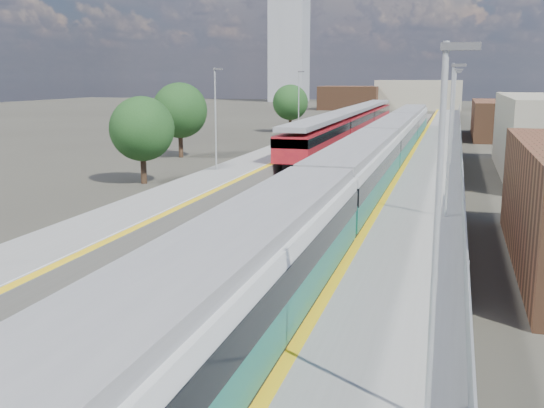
% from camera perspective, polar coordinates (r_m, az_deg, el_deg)
% --- Properties ---
extents(ground, '(320.00, 320.00, 0.00)m').
position_cam_1_polar(ground, '(61.10, 9.48, 3.78)').
color(ground, '#47443A').
rests_on(ground, ground).
extents(ballast_bed, '(10.50, 155.00, 0.06)m').
position_cam_1_polar(ballast_bed, '(63.85, 7.74, 4.18)').
color(ballast_bed, '#565451').
rests_on(ballast_bed, ground).
extents(tracks, '(8.96, 160.00, 0.17)m').
position_cam_1_polar(tracks, '(65.40, 8.47, 4.40)').
color(tracks, '#4C3323').
rests_on(tracks, ground).
extents(platform_right, '(4.70, 155.00, 8.52)m').
position_cam_1_polar(platform_right, '(63.15, 14.54, 4.31)').
color(platform_right, slate).
rests_on(platform_right, ground).
extents(platform_left, '(4.30, 155.00, 8.52)m').
position_cam_1_polar(platform_left, '(65.09, 1.80, 4.85)').
color(platform_left, slate).
rests_on(platform_left, ground).
extents(buildings, '(72.00, 185.50, 40.00)m').
position_cam_1_polar(buildings, '(150.91, 6.65, 12.35)').
color(buildings, brown).
rests_on(buildings, ground).
extents(green_train, '(3.11, 86.36, 3.42)m').
position_cam_1_polar(green_train, '(48.30, 9.61, 4.68)').
color(green_train, black).
rests_on(green_train, ground).
extents(red_train, '(3.06, 62.02, 3.86)m').
position_cam_1_polar(red_train, '(80.00, 7.17, 7.25)').
color(red_train, black).
rests_on(red_train, ground).
extents(tree_a, '(4.79, 4.79, 6.50)m').
position_cam_1_polar(tree_a, '(48.25, -11.58, 6.61)').
color(tree_a, '#382619').
rests_on(tree_a, ground).
extents(tree_b, '(5.41, 5.41, 7.34)m').
position_cam_1_polar(tree_b, '(63.58, -8.27, 8.29)').
color(tree_b, '#382619').
rests_on(tree_b, ground).
extents(tree_c, '(5.02, 5.02, 6.80)m').
position_cam_1_polar(tree_c, '(91.38, 1.66, 9.09)').
color(tree_c, '#382619').
rests_on(tree_c, ground).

